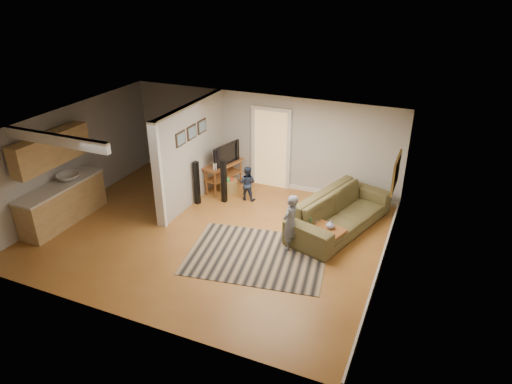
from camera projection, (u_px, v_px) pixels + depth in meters
ground at (210, 234)px, 10.26m from camera, size 7.50×7.50×0.00m
room_shell at (175, 160)px, 10.35m from camera, size 7.54×6.02×2.52m
area_rug at (257, 255)px, 9.49m from camera, size 3.12×2.49×0.01m
sofa at (339, 228)px, 10.50m from camera, size 1.95×3.06×0.83m
coffee_table at (319, 230)px, 9.77m from camera, size 1.22×0.93×0.63m
tv_console at (224, 166)px, 12.03m from camera, size 0.73×1.28×1.04m
speaker_left at (197, 183)px, 11.35m from camera, size 0.14×0.14×1.14m
speaker_right at (224, 181)px, 11.45m from camera, size 0.13×0.13×1.13m
toy_basket at (229, 185)px, 12.18m from camera, size 0.48×0.48×0.43m
child at (289, 248)px, 9.76m from camera, size 0.39×0.51×1.26m
toddler at (247, 199)px, 11.81m from camera, size 0.47×0.37×0.92m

